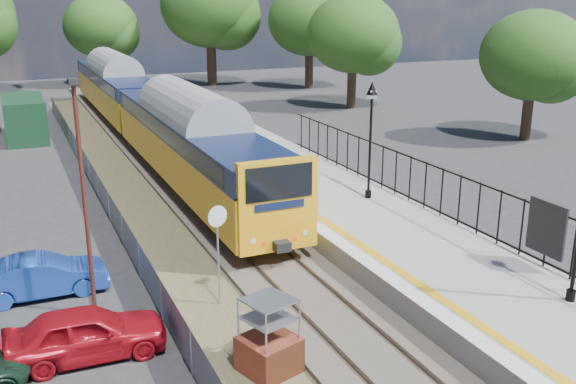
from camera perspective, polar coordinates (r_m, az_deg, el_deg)
ground at (r=18.80m, az=2.41°, el=-10.11°), size 120.00×120.00×0.00m
track_bed at (r=26.99m, az=-7.61°, el=-1.48°), size 5.90×80.00×0.29m
platform at (r=27.02m, az=2.92°, el=-0.53°), size 5.00×70.00×0.90m
platform_edge at (r=26.06m, az=-1.12°, el=-0.13°), size 0.90×70.00×0.01m
victorian_lamp_north at (r=24.94m, az=7.41°, el=6.98°), size 0.44×0.44×4.60m
palisade_fence at (r=23.20m, az=14.63°, el=-0.44°), size 0.12×26.00×2.00m
wire_fence at (r=28.32m, az=-16.25°, el=-0.07°), size 0.06×52.00×1.20m
tree_line at (r=57.70m, az=-15.52°, el=14.40°), size 56.80×43.80×11.88m
train at (r=39.29m, az=-12.71°, el=7.42°), size 2.82×40.83×3.51m
brick_plinth at (r=15.35m, az=-1.71°, el=-12.81°), size 1.51×1.51×1.94m
speed_sign at (r=18.04m, az=-6.26°, el=-4.06°), size 0.60×0.20×3.06m
carpark_lamp at (r=17.87m, az=-17.76°, el=0.64°), size 0.25×0.50×6.58m
car_red at (r=16.82m, az=-17.52°, el=-11.86°), size 3.93×1.68×1.32m
car_blue at (r=20.51m, az=-21.02°, el=-7.00°), size 3.76×1.33×1.24m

